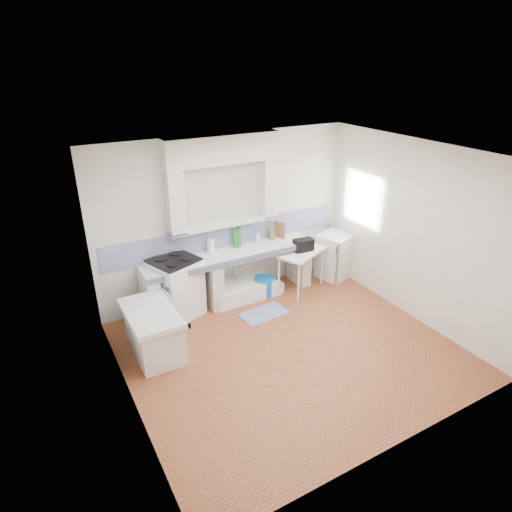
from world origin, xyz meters
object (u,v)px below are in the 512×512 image
side_table (301,270)px  fridge (334,256)px  stove (176,288)px  sink (241,290)px

side_table → fridge: 0.85m
side_table → fridge: bearing=-15.9°
stove → sink: 1.23m
stove → side_table: stove is taller
sink → side_table: bearing=-15.0°
sink → side_table: 1.13m
stove → sink: bearing=-20.1°
stove → sink: size_ratio=0.86×
sink → side_table: (1.07, -0.28, 0.25)m
stove → sink: (1.18, -0.01, -0.35)m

